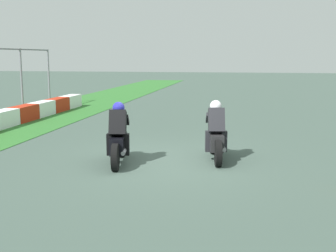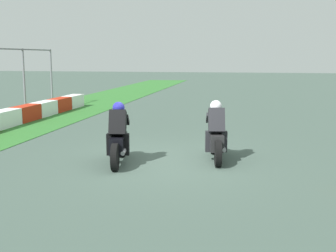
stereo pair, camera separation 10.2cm
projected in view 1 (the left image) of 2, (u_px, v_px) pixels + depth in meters
The scene contains 3 objects.
ground_plane at pixel (164, 161), 10.73m from camera, with size 120.00×120.00×0.00m, color #405349.
rider_lane_a at pixel (216, 136), 10.82m from camera, with size 2.04×0.60×1.51m.
rider_lane_b at pixel (119, 138), 10.44m from camera, with size 2.03×0.62×1.51m.
Camera 1 is at (-10.26, -1.96, 2.61)m, focal length 45.80 mm.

